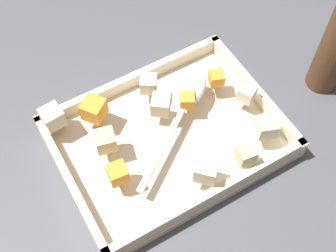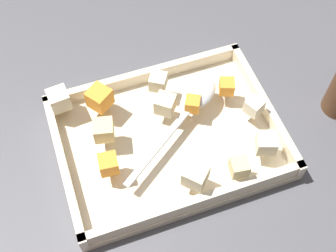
% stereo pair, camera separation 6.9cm
% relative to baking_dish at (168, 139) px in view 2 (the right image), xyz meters
% --- Properties ---
extents(ground_plane, '(4.00, 4.00, 0.00)m').
position_rel_baking_dish_xyz_m(ground_plane, '(-0.01, -0.00, -0.01)').
color(ground_plane, '#4C4C51').
extents(baking_dish, '(0.35, 0.26, 0.04)m').
position_rel_baking_dish_xyz_m(baking_dish, '(0.00, 0.00, 0.00)').
color(baking_dish, beige).
rests_on(baking_dish, ground_plane).
extents(carrot_chunk_far_left, '(0.03, 0.03, 0.02)m').
position_rel_baking_dish_xyz_m(carrot_chunk_far_left, '(0.05, 0.03, 0.04)').
color(carrot_chunk_far_left, orange).
rests_on(carrot_chunk_far_left, baking_dish).
extents(carrot_chunk_heap_top, '(0.03, 0.03, 0.02)m').
position_rel_baking_dish_xyz_m(carrot_chunk_heap_top, '(0.11, 0.04, 0.04)').
color(carrot_chunk_heap_top, orange).
rests_on(carrot_chunk_heap_top, baking_dish).
extents(carrot_chunk_front_center, '(0.05, 0.05, 0.03)m').
position_rel_baking_dish_xyz_m(carrot_chunk_front_center, '(-0.09, 0.08, 0.05)').
color(carrot_chunk_front_center, orange).
rests_on(carrot_chunk_front_center, baking_dish).
extents(carrot_chunk_mid_left, '(0.03, 0.03, 0.03)m').
position_rel_baking_dish_xyz_m(carrot_chunk_mid_left, '(-0.10, -0.03, 0.04)').
color(carrot_chunk_mid_left, orange).
rests_on(carrot_chunk_mid_left, baking_dish).
extents(potato_chunk_near_spoon, '(0.04, 0.04, 0.03)m').
position_rel_baking_dish_xyz_m(potato_chunk_near_spoon, '(0.01, 0.04, 0.04)').
color(potato_chunk_near_spoon, beige).
rests_on(potato_chunk_near_spoon, baking_dish).
extents(potato_chunk_corner_se, '(0.04, 0.04, 0.03)m').
position_rel_baking_dish_xyz_m(potato_chunk_corner_se, '(0.01, 0.08, 0.04)').
color(potato_chunk_corner_se, beige).
rests_on(potato_chunk_corner_se, baking_dish).
extents(potato_chunk_near_right, '(0.04, 0.04, 0.03)m').
position_rel_baking_dish_xyz_m(potato_chunk_near_right, '(0.13, -0.08, 0.04)').
color(potato_chunk_near_right, beige).
rests_on(potato_chunk_near_right, baking_dish).
extents(potato_chunk_corner_sw, '(0.04, 0.04, 0.03)m').
position_rel_baking_dish_xyz_m(potato_chunk_corner_sw, '(-0.10, 0.02, 0.04)').
color(potato_chunk_corner_sw, '#E0CC89').
rests_on(potato_chunk_corner_sw, baking_dish).
extents(potato_chunk_near_left, '(0.05, 0.05, 0.03)m').
position_rel_baking_dish_xyz_m(potato_chunk_near_left, '(0.01, -0.10, 0.04)').
color(potato_chunk_near_left, beige).
rests_on(potato_chunk_near_left, baking_dish).
extents(potato_chunk_mid_right, '(0.03, 0.03, 0.03)m').
position_rel_baking_dish_xyz_m(potato_chunk_mid_right, '(0.07, -0.10, 0.04)').
color(potato_chunk_mid_right, '#E0CC89').
rests_on(potato_chunk_mid_right, baking_dish).
extents(parsnip_chunk_heap_side, '(0.03, 0.03, 0.03)m').
position_rel_baking_dish_xyz_m(parsnip_chunk_heap_side, '(0.14, -0.01, 0.04)').
color(parsnip_chunk_heap_side, beige).
rests_on(parsnip_chunk_heap_side, baking_dish).
extents(parsnip_chunk_rim_edge, '(0.03, 0.03, 0.03)m').
position_rel_baking_dish_xyz_m(parsnip_chunk_rim_edge, '(-0.15, 0.10, 0.04)').
color(parsnip_chunk_rim_edge, beige).
rests_on(parsnip_chunk_rim_edge, baking_dish).
extents(serving_spoon, '(0.20, 0.15, 0.02)m').
position_rel_baking_dish_xyz_m(serving_spoon, '(0.06, 0.03, 0.04)').
color(serving_spoon, silver).
rests_on(serving_spoon, baking_dish).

